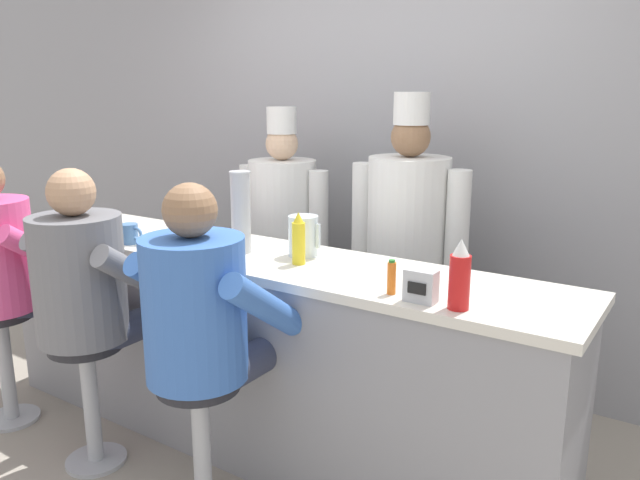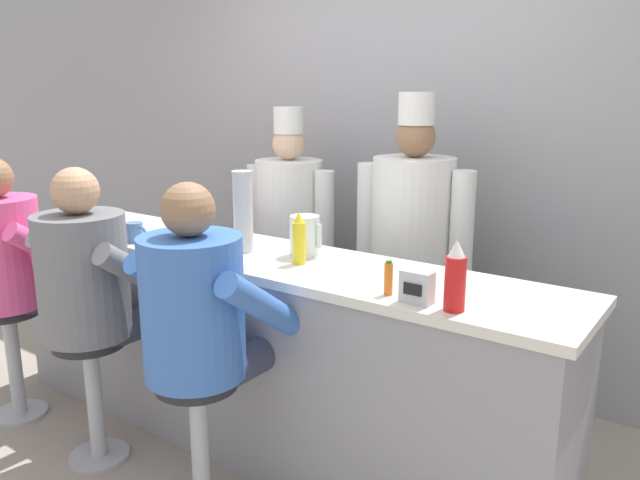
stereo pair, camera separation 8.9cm
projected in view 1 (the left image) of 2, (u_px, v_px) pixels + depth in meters
The scene contains 16 objects.
ground_plane at pixel (215, 469), 2.92m from camera, with size 20.00×20.00×0.00m, color #9E9384.
wall_back at pixel (379, 152), 3.86m from camera, with size 10.00×0.06×2.70m.
diner_counter at pixel (252, 349), 3.04m from camera, with size 3.07×0.59×0.98m.
ketchup_bottle_red at pixel (460, 277), 2.14m from camera, with size 0.07×0.07×0.25m.
mustard_bottle_yellow at pixel (299, 240), 2.70m from camera, with size 0.06×0.06×0.23m.
hot_sauce_bottle_orange at pixel (392, 278), 2.31m from camera, with size 0.03×0.03×0.13m.
water_pitcher_clear at pixel (303, 236), 2.84m from camera, with size 0.16×0.14×0.19m.
breakfast_plate at pixel (205, 242), 3.06m from camera, with size 0.25×0.25×0.05m.
cereal_bowl at pixel (75, 222), 3.45m from camera, with size 0.15×0.15×0.06m.
coffee_mug_blue at pixel (130, 234), 3.08m from camera, with size 0.14×0.09×0.10m.
cup_stack_steel at pixel (241, 212), 2.88m from camera, with size 0.10×0.10×0.38m.
napkin_dispenser_chrome at pixel (421, 286), 2.23m from camera, with size 0.12×0.07×0.12m.
diner_seated_grey at pixel (87, 286), 2.80m from camera, with size 0.61×0.60×1.40m.
diner_seated_blue at pixel (202, 317), 2.42m from camera, with size 0.60×0.60×1.40m.
cook_in_whites_near at pixel (283, 229), 3.81m from camera, with size 0.64×0.41×1.63m.
cook_in_whites_far at pixel (407, 241), 3.32m from camera, with size 0.67×0.43×1.72m.
Camera 1 is at (1.84, -1.88, 1.72)m, focal length 35.00 mm.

